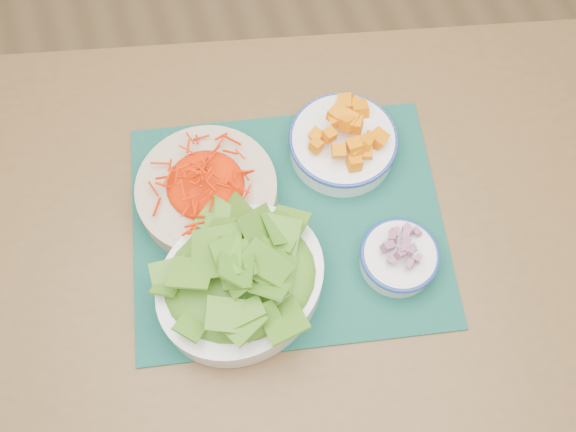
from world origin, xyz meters
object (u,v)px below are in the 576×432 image
at_px(carrot_bowl, 207,189).
at_px(onion_bowl, 399,256).
at_px(table, 315,275).
at_px(squash_bowl, 343,139).
at_px(lettuce_bowl, 240,279).
at_px(placemat, 288,224).

bearing_deg(carrot_bowl, onion_bowl, -38.09).
bearing_deg(table, squash_bowl, 72.24).
relative_size(lettuce_bowl, onion_bowl, 2.31).
xyz_separation_m(carrot_bowl, squash_bowl, (0.24, 0.02, 0.00)).
xyz_separation_m(table, carrot_bowl, (-0.14, 0.15, 0.13)).
distance_m(carrot_bowl, lettuce_bowl, 0.17).
relative_size(table, carrot_bowl, 5.25).
xyz_separation_m(placemat, onion_bowl, (0.14, -0.12, 0.03)).
xyz_separation_m(table, lettuce_bowl, (-0.13, -0.02, 0.15)).
bearing_deg(onion_bowl, lettuce_bowl, 172.52).
bearing_deg(onion_bowl, squash_bowl, 93.55).
height_order(table, onion_bowl, onion_bowl).
bearing_deg(placemat, table, -57.62).
bearing_deg(table, lettuce_bowl, -159.02).
distance_m(placemat, squash_bowl, 0.17).
bearing_deg(squash_bowl, placemat, -142.23).
relative_size(squash_bowl, lettuce_bowl, 0.69).
xyz_separation_m(carrot_bowl, onion_bowl, (0.25, -0.20, -0.01)).
distance_m(table, onion_bowl, 0.18).
distance_m(carrot_bowl, squash_bowl, 0.24).
relative_size(table, lettuce_bowl, 4.53).
bearing_deg(lettuce_bowl, onion_bowl, -29.93).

